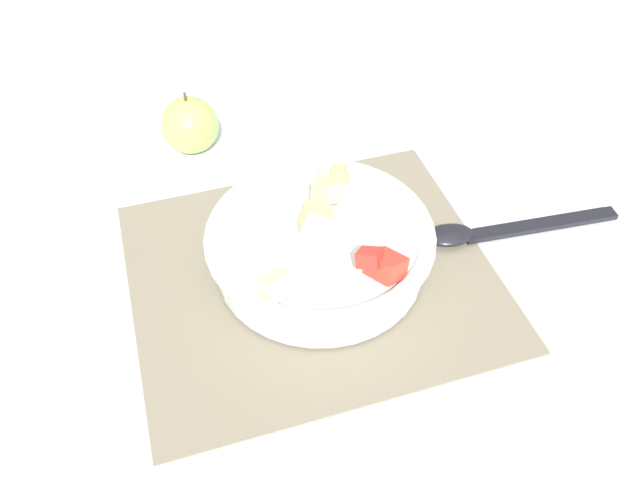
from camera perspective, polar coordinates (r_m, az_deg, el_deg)
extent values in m
plane|color=silver|center=(0.74, -0.72, -3.08)|extent=(2.40, 2.40, 0.00)
cube|color=#756B56|center=(0.74, -0.73, -2.92)|extent=(0.40, 0.35, 0.01)
cylinder|color=white|center=(0.72, 0.00, -0.80)|extent=(0.23, 0.23, 0.05)
torus|color=white|center=(0.71, 0.00, 0.54)|extent=(0.25, 0.25, 0.02)
cube|color=beige|center=(0.64, -3.96, -3.99)|extent=(0.04, 0.04, 0.03)
cube|color=red|center=(0.65, 4.38, -1.57)|extent=(0.03, 0.04, 0.03)
cube|color=#A3CC6B|center=(0.73, 1.81, 5.75)|extent=(0.03, 0.02, 0.02)
cube|color=#BC3828|center=(0.66, 5.85, -2.28)|extent=(0.05, 0.05, 0.03)
cube|color=beige|center=(0.75, 0.77, 5.81)|extent=(0.03, 0.03, 0.02)
cube|color=#E5D684|center=(0.69, 0.67, 4.38)|extent=(0.04, 0.04, 0.03)
cube|color=beige|center=(0.67, -4.74, 1.76)|extent=(0.03, 0.03, 0.03)
cube|color=#E5D684|center=(0.65, 0.08, 1.93)|extent=(0.04, 0.04, 0.04)
ellipsoid|color=black|center=(0.78, 11.50, 0.20)|extent=(0.06, 0.04, 0.01)
cube|color=black|center=(0.82, 18.84, 1.27)|extent=(0.19, 0.03, 0.01)
sphere|color=#9EC656|center=(0.90, -11.34, 9.85)|extent=(0.08, 0.08, 0.08)
cylinder|color=brown|center=(0.88, -11.76, 12.20)|extent=(0.00, 0.00, 0.01)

